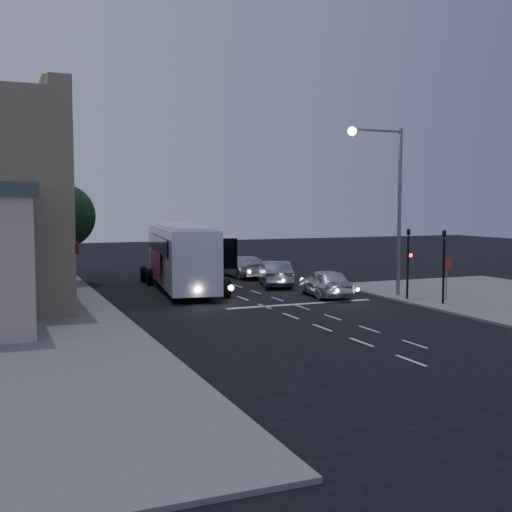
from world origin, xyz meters
name	(u,v)px	position (x,y,z in m)	size (l,w,h in m)	color
ground	(281,313)	(0.00, 0.00, 0.00)	(120.00, 120.00, 0.00)	black
road_markings	(277,301)	(1.29, 3.31, 0.00)	(8.00, 30.55, 0.01)	silver
tour_bus	(181,254)	(-2.02, 9.97, 2.07)	(4.27, 12.76, 3.84)	white
car_suv	(326,283)	(4.40, 3.80, 0.77)	(1.83, 4.54, 1.55)	silver
car_sedan_a	(275,274)	(3.75, 9.12, 0.78)	(1.65, 4.73, 1.56)	gray
car_sedan_b	(244,266)	(3.76, 14.48, 0.75)	(2.09, 5.14, 1.49)	silver
car_sedan_c	(217,260)	(3.84, 20.35, 0.76)	(2.52, 5.46, 1.52)	gray
traffic_signal_main	(408,255)	(7.60, 0.78, 2.42)	(0.25, 0.35, 4.10)	black
traffic_signal_side	(444,257)	(8.30, -1.20, 2.42)	(0.18, 0.15, 4.10)	black
regulatory_sign	(447,271)	(9.30, -0.24, 1.60)	(0.45, 0.12, 2.20)	slate
streetlight	(389,191)	(7.34, 2.20, 5.73)	(3.32, 0.44, 9.00)	slate
street_tree	(63,213)	(-8.21, 15.02, 4.50)	(4.00, 4.00, 6.20)	black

